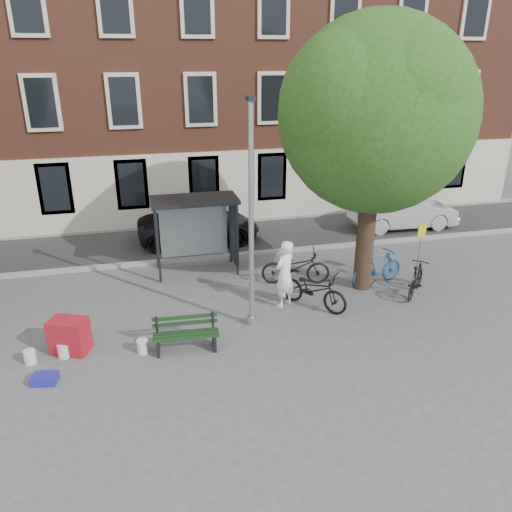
{
  "coord_description": "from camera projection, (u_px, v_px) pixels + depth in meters",
  "views": [
    {
      "loc": [
        -2.75,
        -11.89,
        7.03
      ],
      "look_at": [
        0.5,
        1.54,
        1.4
      ],
      "focal_mm": 35.0,
      "sensor_mm": 36.0,
      "label": 1
    }
  ],
  "objects": [
    {
      "name": "ground",
      "position": [
        252.0,
        324.0,
        13.96
      ],
      "size": [
        90.0,
        90.0,
        0.0
      ],
      "primitive_type": "plane",
      "color": "#4C4C4F",
      "rests_on": "ground"
    },
    {
      "name": "bike_a",
      "position": [
        296.0,
        267.0,
        16.21
      ],
      "size": [
        2.34,
        1.26,
        1.17
      ],
      "primitive_type": "imported",
      "rotation": [
        0.0,
        0.0,
        1.34
      ],
      "color": "black",
      "rests_on": "ground"
    },
    {
      "name": "building_row",
      "position": [
        187.0,
        54.0,
        23.02
      ],
      "size": [
        30.0,
        8.0,
        14.0
      ],
      "primitive_type": "cube",
      "color": "brown",
      "rests_on": "ground"
    },
    {
      "name": "bike_c",
      "position": [
        313.0,
        289.0,
        14.68
      ],
      "size": [
        2.03,
        2.17,
        1.16
      ],
      "primitive_type": "imported",
      "rotation": [
        0.0,
        0.0,
        0.71
      ],
      "color": "black",
      "rests_on": "ground"
    },
    {
      "name": "red_stand",
      "position": [
        69.0,
        336.0,
        12.52
      ],
      "size": [
        1.06,
        0.9,
        0.9
      ],
      "primitive_type": "cube",
      "rotation": [
        0.0,
        0.0,
        -0.4
      ],
      "color": "maroon",
      "rests_on": "ground"
    },
    {
      "name": "lamppost",
      "position": [
        251.0,
        230.0,
        12.91
      ],
      "size": [
        0.28,
        0.35,
        6.11
      ],
      "color": "#9EA0A3",
      "rests_on": "ground"
    },
    {
      "name": "road",
      "position": [
        213.0,
        240.0,
        20.26
      ],
      "size": [
        40.0,
        4.0,
        0.01
      ],
      "primitive_type": "cube",
      "color": "#28282B",
      "rests_on": "ground"
    },
    {
      "name": "painter",
      "position": [
        285.0,
        274.0,
        14.62
      ],
      "size": [
        0.9,
        0.84,
        2.06
      ],
      "primitive_type": "imported",
      "rotation": [
        0.0,
        0.0,
        3.77
      ],
      "color": "white",
      "rests_on": "ground"
    },
    {
      "name": "bucket_a",
      "position": [
        30.0,
        357.0,
        12.12
      ],
      "size": [
        0.29,
        0.29,
        0.36
      ],
      "primitive_type": "cylinder",
      "rotation": [
        0.0,
        0.0,
        0.03
      ],
      "color": "silver",
      "rests_on": "ground"
    },
    {
      "name": "bike_b",
      "position": [
        378.0,
        267.0,
        16.21
      ],
      "size": [
        2.02,
        1.0,
        1.17
      ],
      "primitive_type": "imported",
      "rotation": [
        0.0,
        0.0,
        1.81
      ],
      "color": "#1A4D91",
      "rests_on": "ground"
    },
    {
      "name": "bucket_b",
      "position": [
        143.0,
        346.0,
        12.56
      ],
      "size": [
        0.36,
        0.36,
        0.36
      ],
      "primitive_type": "cylinder",
      "rotation": [
        0.0,
        0.0,
        0.34
      ],
      "color": "silver",
      "rests_on": "ground"
    },
    {
      "name": "bucket_c",
      "position": [
        64.0,
        351.0,
        12.37
      ],
      "size": [
        0.37,
        0.37,
        0.36
      ],
      "primitive_type": "cylinder",
      "rotation": [
        0.0,
        0.0,
        -0.39
      ],
      "color": "silver",
      "rests_on": "ground"
    },
    {
      "name": "notice_sign",
      "position": [
        421.0,
        240.0,
        15.93
      ],
      "size": [
        0.34,
        0.13,
        2.03
      ],
      "rotation": [
        0.0,
        0.0,
        0.29
      ],
      "color": "#9EA0A3",
      "rests_on": "ground"
    },
    {
      "name": "tree_right",
      "position": [
        379.0,
        108.0,
        13.96
      ],
      "size": [
        5.76,
        5.6,
        8.2
      ],
      "color": "black",
      "rests_on": "ground"
    },
    {
      "name": "curb_near",
      "position": [
        221.0,
        256.0,
        18.44
      ],
      "size": [
        40.0,
        0.25,
        0.12
      ],
      "primitive_type": "cube",
      "color": "gray",
      "rests_on": "ground"
    },
    {
      "name": "blue_crate",
      "position": [
        45.0,
        379.0,
        11.45
      ],
      "size": [
        0.61,
        0.49,
        0.2
      ],
      "primitive_type": "cube",
      "rotation": [
        0.0,
        0.0,
        -0.18
      ],
      "color": "navy",
      "rests_on": "ground"
    },
    {
      "name": "bike_d",
      "position": [
        416.0,
        279.0,
        15.47
      ],
      "size": [
        1.57,
        1.62,
        1.06
      ],
      "primitive_type": "imported",
      "rotation": [
        0.0,
        0.0,
        2.39
      ],
      "color": "black",
      "rests_on": "ground"
    },
    {
      "name": "curb_far",
      "position": [
        205.0,
        223.0,
        22.04
      ],
      "size": [
        40.0,
        0.25,
        0.12
      ],
      "primitive_type": "cube",
      "color": "gray",
      "rests_on": "ground"
    },
    {
      "name": "car_silver",
      "position": [
        403.0,
        211.0,
        21.37
      ],
      "size": [
        4.57,
        1.7,
        1.49
      ],
      "primitive_type": "imported",
      "rotation": [
        0.0,
        0.0,
        1.54
      ],
      "color": "#B3B4BB",
      "rests_on": "ground"
    },
    {
      "name": "bench",
      "position": [
        186.0,
        336.0,
        12.64
      ],
      "size": [
        1.68,
        0.64,
        0.85
      ],
      "rotation": [
        0.0,
        0.0,
        -0.06
      ],
      "color": "#1E2328",
      "rests_on": "ground"
    },
    {
      "name": "car_dark",
      "position": [
        199.0,
        225.0,
        19.87
      ],
      "size": [
        4.84,
        2.3,
        1.33
      ],
      "primitive_type": "imported",
      "rotation": [
        0.0,
        0.0,
        1.55
      ],
      "color": "black",
      "rests_on": "ground"
    },
    {
      "name": "bus_shelter",
      "position": [
        206.0,
        217.0,
        16.8
      ],
      "size": [
        2.85,
        1.45,
        2.62
      ],
      "color": "#1E2328",
      "rests_on": "ground"
    }
  ]
}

